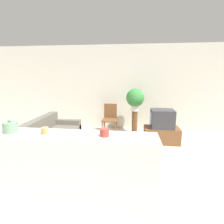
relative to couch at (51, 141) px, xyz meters
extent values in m
plane|color=beige|center=(0.83, -1.27, -0.29)|extent=(14.00, 14.00, 0.00)
cube|color=beige|center=(0.83, 2.16, 1.06)|extent=(9.00, 0.06, 2.70)
cube|color=#605B51|center=(0.04, 0.00, -0.06)|extent=(0.85, 1.69, 0.46)
cube|color=#605B51|center=(-0.29, 0.00, 0.34)|extent=(0.20, 1.69, 0.33)
cube|color=#605B51|center=(0.04, -0.77, 0.01)|extent=(0.85, 0.16, 0.59)
cube|color=#605B51|center=(0.04, 0.77, 0.01)|extent=(0.85, 0.16, 0.59)
cube|color=brown|center=(2.61, 0.93, -0.08)|extent=(0.91, 0.51, 0.41)
cube|color=#333338|center=(2.61, 0.93, 0.36)|extent=(0.57, 0.48, 0.47)
cube|color=navy|center=(2.32, 0.93, 0.36)|extent=(0.02, 0.40, 0.37)
cube|color=brown|center=(1.16, 1.49, 0.14)|extent=(0.44, 0.44, 0.04)
cube|color=brown|center=(1.16, 1.69, 0.38)|extent=(0.40, 0.04, 0.44)
cylinder|color=brown|center=(0.97, 1.30, -0.08)|extent=(0.04, 0.04, 0.41)
cylinder|color=brown|center=(1.35, 1.30, -0.08)|extent=(0.04, 0.04, 0.41)
cylinder|color=brown|center=(0.97, 1.68, -0.08)|extent=(0.04, 0.04, 0.41)
cylinder|color=brown|center=(1.35, 1.68, -0.08)|extent=(0.04, 0.04, 0.41)
cylinder|color=brown|center=(1.91, 1.62, 0.06)|extent=(0.17, 0.17, 0.70)
cylinder|color=white|center=(1.91, 1.62, 0.50)|extent=(0.23, 0.23, 0.17)
sphere|color=#38843D|center=(1.91, 1.62, 0.81)|extent=(0.54, 0.54, 0.54)
cube|color=silver|center=(0.83, -1.60, 0.23)|extent=(2.63, 0.44, 1.03)
cylinder|color=gray|center=(0.27, -1.60, 0.81)|extent=(0.18, 0.18, 0.14)
sphere|color=gray|center=(0.27, -1.60, 0.90)|extent=(0.04, 0.04, 0.04)
cylinder|color=#C6844C|center=(0.73, -1.60, 0.78)|extent=(0.09, 0.09, 0.08)
cylinder|color=#99382D|center=(1.49, -1.60, 0.79)|extent=(0.12, 0.12, 0.10)
camera|label=1|loc=(1.81, -3.59, 1.47)|focal=28.00mm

